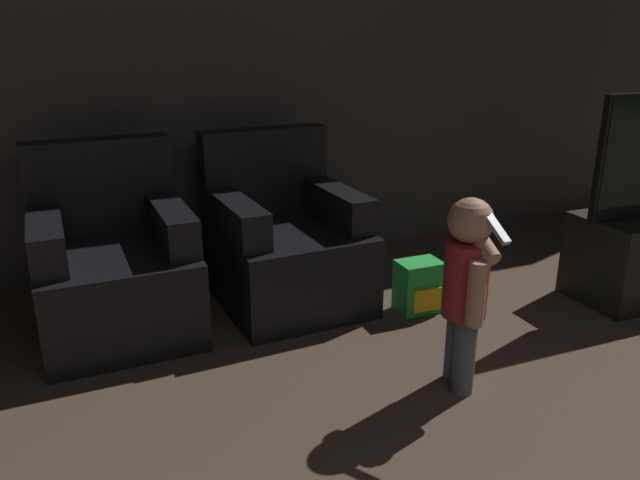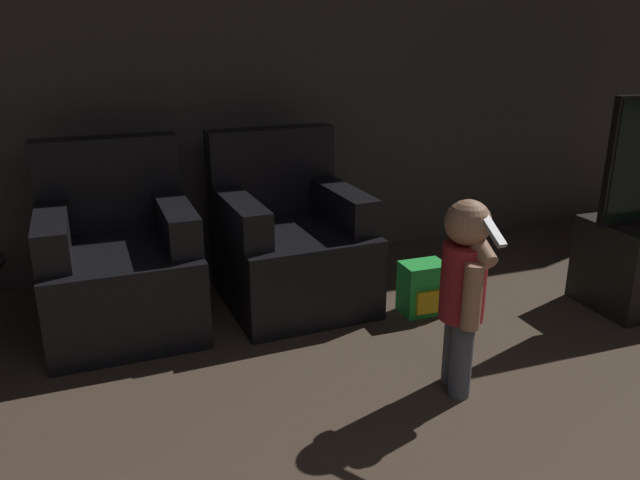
# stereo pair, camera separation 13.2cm
# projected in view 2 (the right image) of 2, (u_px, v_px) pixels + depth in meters

# --- Properties ---
(wall_back) EXTENTS (8.40, 0.05, 2.60)m
(wall_back) POSITION_uv_depth(u_px,v_px,m) (235.00, 66.00, 3.90)
(wall_back) COLOR #423D38
(wall_back) RESTS_ON ground_plane
(armchair_left) EXTENTS (0.79, 0.89, 0.97)m
(armchair_left) POSITION_uv_depth(u_px,v_px,m) (120.00, 264.00, 3.32)
(armchair_left) COLOR black
(armchair_left) RESTS_ON ground_plane
(armchair_right) EXTENTS (0.81, 0.91, 0.97)m
(armchair_right) POSITION_uv_depth(u_px,v_px,m) (289.00, 244.00, 3.62)
(armchair_right) COLOR black
(armchair_right) RESTS_ON ground_plane
(person_toddler) EXTENTS (0.19, 0.34, 0.87)m
(person_toddler) POSITION_uv_depth(u_px,v_px,m) (464.00, 283.00, 2.62)
(person_toddler) COLOR #474C56
(person_toddler) RESTS_ON ground_plane
(toy_backpack) EXTENTS (0.24, 0.20, 0.29)m
(toy_backpack) POSITION_uv_depth(u_px,v_px,m) (423.00, 288.00, 3.49)
(toy_backpack) COLOR green
(toy_backpack) RESTS_ON ground_plane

